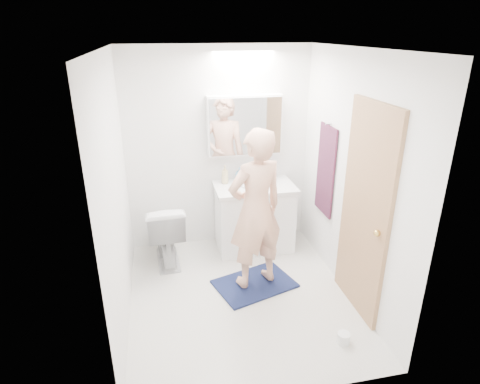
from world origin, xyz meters
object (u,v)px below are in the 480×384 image
object	(u,v)px
soap_bottle_a	(225,174)
soap_bottle_b	(240,174)
person	(256,210)
toilet_paper_roll	(344,338)
toothbrush_cup	(271,176)
medicine_cabinet	(245,125)
toilet	(165,232)
vanity_cabinet	(254,218)

from	to	relation	value
soap_bottle_a	soap_bottle_b	bearing A→B (deg)	9.19
person	toilet_paper_roll	bearing A→B (deg)	101.52
soap_bottle_a	toothbrush_cup	size ratio (longest dim) A/B	2.04
medicine_cabinet	toilet	xyz separation A→B (m)	(-1.00, -0.33, -1.12)
toilet	toothbrush_cup	bearing A→B (deg)	-171.16
medicine_cabinet	toothbrush_cup	distance (m)	0.71
medicine_cabinet	toilet_paper_roll	xyz separation A→B (m)	(0.44, -2.01, -1.45)
vanity_cabinet	toilet	world-z (taller)	vanity_cabinet
medicine_cabinet	toilet_paper_roll	distance (m)	2.52
soap_bottle_b	toothbrush_cup	distance (m)	0.39
vanity_cabinet	toilet_paper_roll	world-z (taller)	vanity_cabinet
soap_bottle_a	toothbrush_cup	world-z (taller)	soap_bottle_a
toilet	toilet_paper_roll	distance (m)	2.24
toilet	person	size ratio (longest dim) A/B	0.45
toilet	toilet_paper_roll	size ratio (longest dim) A/B	6.83
soap_bottle_b	toothbrush_cup	xyz separation A→B (m)	(0.39, -0.02, -0.04)
medicine_cabinet	soap_bottle_b	distance (m)	0.60
medicine_cabinet	toilet	distance (m)	1.54
toothbrush_cup	medicine_cabinet	bearing A→B (deg)	171.18
toilet_paper_roll	person	bearing A→B (deg)	118.97
soap_bottle_a	soap_bottle_b	size ratio (longest dim) A/B	1.26
vanity_cabinet	person	distance (m)	0.96
toilet	soap_bottle_b	world-z (taller)	soap_bottle_b
vanity_cabinet	toothbrush_cup	distance (m)	0.56
medicine_cabinet	toilet_paper_roll	bearing A→B (deg)	-77.62
person	toilet	bearing A→B (deg)	-55.18
soap_bottle_b	person	bearing A→B (deg)	-92.59
soap_bottle_b	toilet	bearing A→B (deg)	-162.53
toothbrush_cup	soap_bottle_a	bearing A→B (deg)	-179.00
vanity_cabinet	soap_bottle_a	xyz separation A→B (m)	(-0.33, 0.15, 0.54)
person	soap_bottle_b	xyz separation A→B (m)	(0.04, 0.99, 0.03)
soap_bottle_a	toilet_paper_roll	distance (m)	2.25
vanity_cabinet	toilet_paper_roll	xyz separation A→B (m)	(0.36, -1.80, -0.34)
soap_bottle_a	toilet_paper_roll	size ratio (longest dim) A/B	2.04
vanity_cabinet	toothbrush_cup	size ratio (longest dim) A/B	8.19
vanity_cabinet	toilet_paper_roll	bearing A→B (deg)	-78.62
medicine_cabinet	toothbrush_cup	size ratio (longest dim) A/B	8.01
vanity_cabinet	medicine_cabinet	distance (m)	1.13
vanity_cabinet	medicine_cabinet	xyz separation A→B (m)	(-0.08, 0.21, 1.11)
person	toilet_paper_roll	distance (m)	1.41
medicine_cabinet	vanity_cabinet	bearing A→B (deg)	-69.43
soap_bottle_a	toilet_paper_roll	bearing A→B (deg)	-70.48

